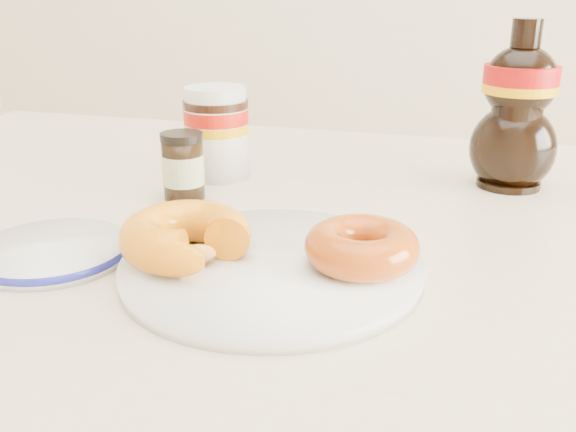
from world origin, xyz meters
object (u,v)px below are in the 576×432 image
(dining_table, at_px, (310,304))
(plate, at_px, (272,266))
(nutella_jar, at_px, (217,129))
(syrup_bottle, at_px, (518,106))
(dark_jar, at_px, (183,167))
(blue_rim_saucer, at_px, (52,251))
(donut_bitten, at_px, (186,236))
(donut_whole, at_px, (362,247))

(dining_table, distance_m, plate, 0.14)
(plate, height_order, nutella_jar, nutella_jar)
(plate, xyz_separation_m, syrup_bottle, (0.20, 0.32, 0.09))
(syrup_bottle, bearing_deg, nutella_jar, -170.56)
(plate, xyz_separation_m, dark_jar, (-0.16, 0.17, 0.03))
(dining_table, height_order, plate, plate)
(plate, distance_m, syrup_bottle, 0.39)
(plate, bearing_deg, dark_jar, 133.63)
(dining_table, xyz_separation_m, blue_rim_saucer, (-0.21, -0.13, 0.09))
(nutella_jar, distance_m, blue_rim_saucer, 0.29)
(donut_bitten, bearing_deg, nutella_jar, 98.09)
(blue_rim_saucer, bearing_deg, plate, 7.08)
(nutella_jar, bearing_deg, syrup_bottle, 9.44)
(syrup_bottle, xyz_separation_m, dark_jar, (-0.36, -0.15, -0.06))
(donut_whole, bearing_deg, dining_table, 124.77)
(nutella_jar, bearing_deg, plate, -59.23)
(plate, relative_size, dark_jar, 3.36)
(dining_table, relative_size, syrup_bottle, 7.13)
(dining_table, distance_m, nutella_jar, 0.26)
(donut_bitten, height_order, syrup_bottle, syrup_bottle)
(donut_whole, height_order, blue_rim_saucer, donut_whole)
(dining_table, relative_size, donut_bitten, 12.47)
(nutella_jar, height_order, blue_rim_saucer, nutella_jar)
(donut_bitten, height_order, blue_rim_saucer, donut_bitten)
(syrup_bottle, distance_m, dark_jar, 0.40)
(dining_table, relative_size, nutella_jar, 12.31)
(dining_table, distance_m, blue_rim_saucer, 0.26)
(donut_whole, xyz_separation_m, dark_jar, (-0.23, 0.16, 0.01))
(donut_bitten, xyz_separation_m, syrup_bottle, (0.27, 0.33, 0.07))
(nutella_jar, distance_m, dark_jar, 0.10)
(plate, height_order, dark_jar, dark_jar)
(nutella_jar, distance_m, syrup_bottle, 0.36)
(nutella_jar, height_order, dark_jar, nutella_jar)
(plate, relative_size, blue_rim_saucer, 1.86)
(syrup_bottle, bearing_deg, blue_rim_saucer, -139.60)
(syrup_bottle, relative_size, blue_rim_saucer, 1.42)
(dining_table, bearing_deg, donut_whole, -55.23)
(nutella_jar, xyz_separation_m, dark_jar, (-0.00, -0.09, -0.02))
(blue_rim_saucer, bearing_deg, nutella_jar, 80.74)
(donut_whole, distance_m, syrup_bottle, 0.34)
(dining_table, height_order, donut_whole, donut_whole)
(syrup_bottle, bearing_deg, plate, -122.49)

